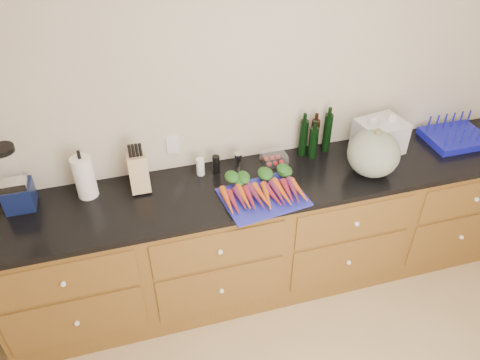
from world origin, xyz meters
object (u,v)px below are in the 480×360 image
object	(u,v)px
blender_appliance	(14,182)
knife_block	(139,173)
cutting_board	(263,197)
paper_towel	(84,177)
dish_rack	(455,136)
squash	(374,154)
tomato_box	(274,158)
carrots	(261,189)

from	to	relation	value
blender_appliance	knife_block	world-z (taller)	blender_appliance
cutting_board	knife_block	size ratio (longest dim) A/B	2.13
cutting_board	paper_towel	world-z (taller)	paper_towel
blender_appliance	dish_rack	size ratio (longest dim) A/B	1.01
squash	paper_towel	distance (m)	1.79
squash	tomato_box	world-z (taller)	squash
carrots	tomato_box	size ratio (longest dim) A/B	3.06
squash	knife_block	distance (m)	1.48
cutting_board	tomato_box	xyz separation A→B (m)	(0.18, 0.33, 0.03)
squash	knife_block	xyz separation A→B (m)	(-1.46, 0.24, -0.03)
blender_appliance	tomato_box	xyz separation A→B (m)	(1.59, 0.01, -0.15)
cutting_board	blender_appliance	xyz separation A→B (m)	(-1.41, 0.32, 0.18)
squash	blender_appliance	bearing A→B (deg)	173.11
cutting_board	squash	world-z (taller)	squash
tomato_box	paper_towel	bearing A→B (deg)	-179.52
squash	blender_appliance	size ratio (longest dim) A/B	0.79
squash	tomato_box	bearing A→B (deg)	154.38
blender_appliance	dish_rack	xyz separation A→B (m)	(2.93, -0.08, -0.14)
cutting_board	knife_block	bearing A→B (deg)	156.94
carrots	paper_towel	bearing A→B (deg)	164.57
cutting_board	carrots	xyz separation A→B (m)	(0.00, 0.04, 0.03)
carrots	paper_towel	xyz separation A→B (m)	(-1.02, 0.28, 0.10)
carrots	tomato_box	world-z (taller)	carrots
cutting_board	tomato_box	size ratio (longest dim) A/B	3.06
blender_appliance	tomato_box	world-z (taller)	blender_appliance
knife_block	tomato_box	bearing A→B (deg)	1.94
squash	paper_towel	xyz separation A→B (m)	(-1.77, 0.26, -0.01)
cutting_board	squash	bearing A→B (deg)	4.34
carrots	paper_towel	world-z (taller)	paper_towel
squash	knife_block	size ratio (longest dim) A/B	1.44
cutting_board	carrots	bearing A→B (deg)	90.00
paper_towel	tomato_box	world-z (taller)	paper_towel
paper_towel	knife_block	size ratio (longest dim) A/B	1.18
cutting_board	dish_rack	bearing A→B (deg)	8.96
cutting_board	dish_rack	size ratio (longest dim) A/B	1.18
blender_appliance	dish_rack	distance (m)	2.93
knife_block	tomato_box	size ratio (longest dim) A/B	1.44
squash	dish_rack	distance (m)	0.80
carrots	dish_rack	xyz separation A→B (m)	(1.52, 0.20, 0.00)
paper_towel	tomato_box	distance (m)	1.21
knife_block	squash	bearing A→B (deg)	-9.47
squash	blender_appliance	xyz separation A→B (m)	(-2.16, 0.26, 0.04)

